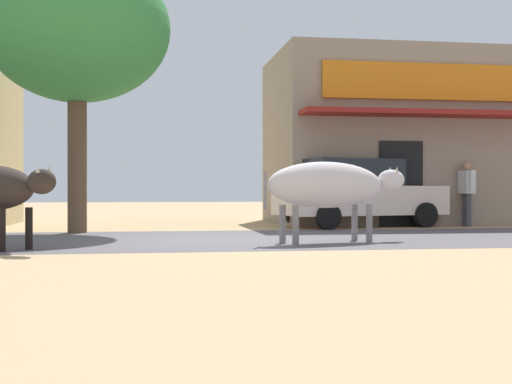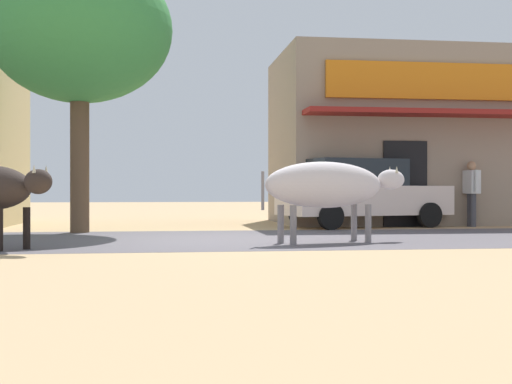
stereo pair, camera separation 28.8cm
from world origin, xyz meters
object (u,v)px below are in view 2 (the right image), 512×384
(parked_hatchback_car, at_px, (361,192))
(roadside_tree, at_px, (80,30))
(cow_far_dark, at_px, (328,186))
(pedestrian_by_shop, at_px, (472,188))

(parked_hatchback_car, bearing_deg, roadside_tree, -168.62)
(cow_far_dark, bearing_deg, pedestrian_by_shop, 44.35)
(roadside_tree, relative_size, pedestrian_by_shop, 3.66)
(roadside_tree, bearing_deg, cow_far_dark, -37.88)
(roadside_tree, bearing_deg, parked_hatchback_car, 11.38)
(parked_hatchback_car, distance_m, cow_far_dark, 5.22)
(cow_far_dark, bearing_deg, roadside_tree, 142.12)
(pedestrian_by_shop, bearing_deg, parked_hatchback_car, 175.63)
(parked_hatchback_car, bearing_deg, cow_far_dark, -112.38)
(roadside_tree, xyz_separation_m, pedestrian_by_shop, (9.25, 1.10, -3.34))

